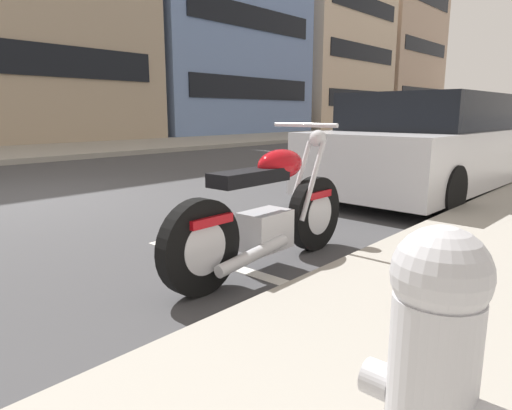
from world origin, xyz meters
TOP-DOWN VIEW (x-y plane):
  - ground_plane at (0.00, 0.00)m, footprint 260.00×260.00m
  - sidewalk_far_curb at (12.00, 7.28)m, footprint 120.00×5.00m
  - parking_stall_stripe at (0.00, -4.18)m, footprint 0.12×2.20m
  - parked_motorcycle at (0.17, -4.35)m, footprint 2.02×0.62m
  - parked_car_mid_block at (4.44, -3.96)m, footprint 4.68×2.01m
  - car_opposite_curb at (21.73, 3.90)m, footprint 4.45×1.94m
  - fire_hydrant at (-1.36, -6.21)m, footprint 0.24×0.36m
  - townhouse_corner_block at (15.41, 14.43)m, footprint 10.40×9.77m
  - townhouse_far_uphill at (26.64, 14.16)m, footprint 9.93×9.24m
  - townhouse_mid_block at (37.28, 14.45)m, footprint 9.97×9.81m

SIDE VIEW (x-z plane):
  - ground_plane at x=0.00m, z-range 0.00..0.00m
  - parking_stall_stripe at x=0.00m, z-range 0.00..0.01m
  - sidewalk_far_curb at x=12.00m, z-range 0.00..0.14m
  - parked_motorcycle at x=0.17m, z-range -0.13..1.00m
  - fire_hydrant at x=-1.36m, z-range 0.16..0.97m
  - car_opposite_curb at x=21.73m, z-range -0.03..1.40m
  - parked_car_mid_block at x=4.44m, z-range -0.04..1.44m
  - townhouse_far_uphill at x=26.64m, z-range 0.00..9.92m
  - townhouse_corner_block at x=15.41m, z-range 0.00..11.11m
  - townhouse_mid_block at x=37.28m, z-range 0.00..12.62m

